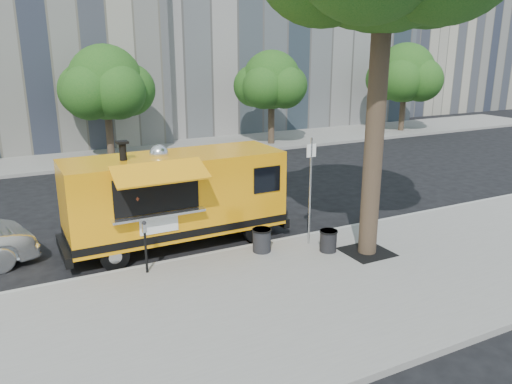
# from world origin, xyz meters

# --- Properties ---
(ground) EXTENTS (120.00, 120.00, 0.00)m
(ground) POSITION_xyz_m (0.00, 0.00, 0.00)
(ground) COLOR black
(ground) RESTS_ON ground
(sidewalk) EXTENTS (60.00, 6.00, 0.15)m
(sidewalk) POSITION_xyz_m (0.00, -4.00, 0.07)
(sidewalk) COLOR gray
(sidewalk) RESTS_ON ground
(curb) EXTENTS (60.00, 0.14, 0.16)m
(curb) POSITION_xyz_m (0.00, -0.93, 0.07)
(curb) COLOR #999993
(curb) RESTS_ON ground
(far_sidewalk) EXTENTS (60.00, 5.00, 0.15)m
(far_sidewalk) POSITION_xyz_m (0.00, 13.50, 0.07)
(far_sidewalk) COLOR gray
(far_sidewalk) RESTS_ON ground
(building_right) EXTENTS (16.00, 12.00, 16.00)m
(building_right) POSITION_xyz_m (30.00, 24.00, 8.00)
(building_right) COLOR #A69F8A
(building_right) RESTS_ON ground
(tree_well) EXTENTS (1.20, 1.20, 0.02)m
(tree_well) POSITION_xyz_m (2.60, -2.80, 0.15)
(tree_well) COLOR black
(tree_well) RESTS_ON sidewalk
(far_tree_b) EXTENTS (3.60, 3.60, 5.50)m
(far_tree_b) POSITION_xyz_m (-1.00, 12.70, 3.83)
(far_tree_b) COLOR #33261C
(far_tree_b) RESTS_ON far_sidewalk
(far_tree_c) EXTENTS (3.24, 3.24, 5.21)m
(far_tree_c) POSITION_xyz_m (8.00, 12.40, 3.72)
(far_tree_c) COLOR #33261C
(far_tree_c) RESTS_ON far_sidewalk
(far_tree_d) EXTENTS (3.78, 3.78, 5.64)m
(far_tree_d) POSITION_xyz_m (18.00, 12.60, 3.89)
(far_tree_d) COLOR #33261C
(far_tree_d) RESTS_ON far_sidewalk
(sign_post) EXTENTS (0.28, 0.06, 3.00)m
(sign_post) POSITION_xyz_m (1.55, -1.55, 1.85)
(sign_post) COLOR silver
(sign_post) RESTS_ON sidewalk
(parking_meter) EXTENTS (0.11, 0.11, 1.33)m
(parking_meter) POSITION_xyz_m (-3.00, -1.35, 0.98)
(parking_meter) COLOR black
(parking_meter) RESTS_ON sidewalk
(food_truck) EXTENTS (6.33, 2.94, 3.10)m
(food_truck) POSITION_xyz_m (-1.66, 0.36, 1.46)
(food_truck) COLOR #FF9F0D
(food_truck) RESTS_ON ground
(trash_bin_left) EXTENTS (0.49, 0.49, 0.59)m
(trash_bin_left) POSITION_xyz_m (1.71, -2.26, 0.46)
(trash_bin_left) COLOR black
(trash_bin_left) RESTS_ON sidewalk
(trash_bin_right) EXTENTS (0.53, 0.53, 0.64)m
(trash_bin_right) POSITION_xyz_m (0.11, -1.46, 0.49)
(trash_bin_right) COLOR black
(trash_bin_right) RESTS_ON sidewalk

